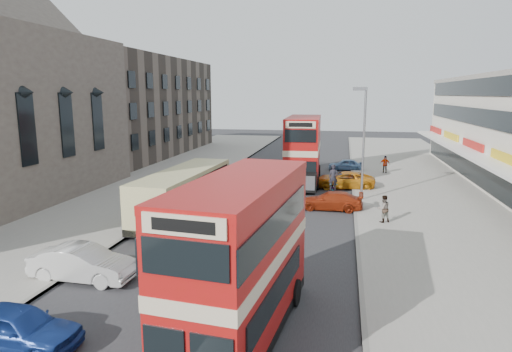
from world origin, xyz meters
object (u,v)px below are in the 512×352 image
Objects in this scene: car_right_a at (331,201)px; car_right_c at (345,165)px; car_left_near at (17,327)px; pedestrian_far at (385,164)px; pedestrian_near at (384,209)px; car_right_b at (344,180)px; street_lamp at (363,135)px; cyclist at (333,184)px; car_left_front at (83,263)px; bus_second at (303,149)px; bus_main at (242,258)px; coach at (184,191)px.

car_right_a is 15.97m from car_right_c.
car_right_c is at bearing -13.99° from car_left_near.
pedestrian_far reaches higher than car_right_a.
pedestrian_near is (3.16, -2.84, 0.37)m from car_right_a.
pedestrian_far is at bearing 148.71° from car_right_b.
street_lamp is 4.91× the size of pedestrian_near.
car_right_a is 1.81× the size of cyclist.
street_lamp is at bearing 11.39° from car_right_b.
street_lamp is 1.84× the size of car_left_front.
pedestrian_near is 17.39m from pedestrian_far.
car_right_b is (3.57, -1.96, -2.22)m from bus_second.
bus_main is at bearing 40.10° from pedestrian_near.
car_right_b is 2.99× the size of pedestrian_far.
cyclist is at bearing -18.99° from car_left_near.
car_right_c is at bearing 175.51° from car_right_b.
pedestrian_near is at bearing -78.53° from street_lamp.
car_left_front is 1.90× the size of cyclist.
bus_second is at bearing -10.59° from car_left_near.
pedestrian_near is (5.44, 13.56, -1.65)m from bus_main.
bus_second is 2.39× the size of car_right_a.
bus_main reaches higher than car_right_b.
car_left_front is (-7.47, 2.88, -1.90)m from bus_main.
car_left_front is (-7.02, -22.63, -2.18)m from bus_second.
car_right_b is 10.26m from pedestrian_near.
car_left_front is 1.05× the size of car_right_a.
bus_second reaches higher than car_right_a.
bus_second is at bearing -83.10° from bus_main.
pedestrian_far reaches higher than car_left_near.
coach reaches higher than car_right_c.
car_left_near is 1.71× the size of cyclist.
car_right_a is at bearing 104.69° from bus_second.
pedestrian_far is at bearing 58.01° from cyclist.
car_left_front is at bearing -34.32° from car_right_a.
cyclist is at bearing 135.94° from street_lamp.
bus_second reaches higher than car_right_c.
car_left_front is 1.28× the size of car_right_c.
coach is at bearing -2.53° from car_left_front.
bus_second is 9.35m from pedestrian_far.
bus_main reaches higher than car_left_front.
car_right_b reaches higher than car_right_a.
coach reaches higher than car_right_a.
car_left_near is 0.90× the size of car_left_front.
bus_second is at bearing 66.36° from coach.
coach is at bearing -67.16° from car_right_a.
car_right_b is (-1.17, 4.34, -4.10)m from street_lamp.
car_left_front is at bearing -91.41° from coach.
car_right_c is (10.71, 29.47, -0.14)m from car_left_front.
car_left_near is 27.35m from car_right_b.
bus_second reaches higher than car_right_b.
bus_main is 0.92× the size of bus_second.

